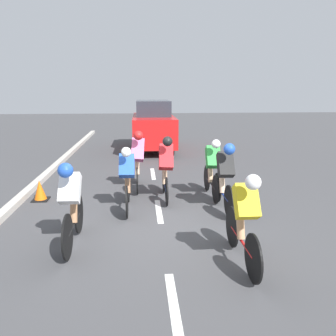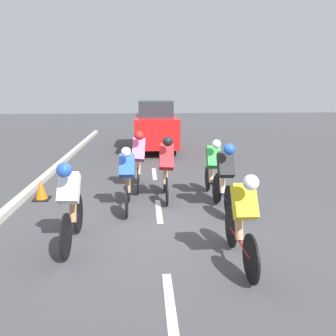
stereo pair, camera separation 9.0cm
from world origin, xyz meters
name	(u,v)px [view 2 (the right image)]	position (x,y,z in m)	size (l,w,h in m)	color
ground_plane	(160,217)	(0.00, 0.00, 0.00)	(60.00, 60.00, 0.00)	#424244
lane_stripe_near	(170,306)	(0.00, 2.84, 0.00)	(0.12, 1.40, 0.01)	white
lane_stripe_mid	(159,211)	(0.00, -0.36, 0.00)	(0.12, 1.40, 0.01)	white
lane_stripe_far	(154,174)	(0.00, -3.56, 0.00)	(0.12, 1.40, 0.01)	white
curb	(6,212)	(3.20, -0.36, 0.07)	(0.20, 26.63, 0.14)	#B7B2A8
cyclist_white	(70,202)	(1.51, 1.14, 0.78)	(0.33, 1.70, 1.48)	black
cyclist_pink	(138,158)	(0.45, -2.02, 0.83)	(0.37, 1.69, 1.57)	black
cyclist_blue	(127,177)	(0.66, -0.49, 0.74)	(0.33, 1.68, 1.43)	black
cyclist_black	(225,175)	(-1.40, -0.28, 0.80)	(0.33, 1.68, 1.51)	black
cyclist_yellow	(243,217)	(-1.12, 1.95, 0.76)	(0.32, 1.72, 1.46)	black
cyclist_red	(166,166)	(-0.21, -1.11, 0.82)	(0.35, 1.62, 1.55)	black
cyclist_green	(213,167)	(-1.33, -1.18, 0.75)	(0.34, 1.67, 1.45)	black
support_car	(156,125)	(-0.19, -7.72, 1.05)	(1.70, 4.00, 2.10)	black
traffic_cone	(41,190)	(2.75, -1.31, 0.24)	(0.36, 0.36, 0.49)	black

